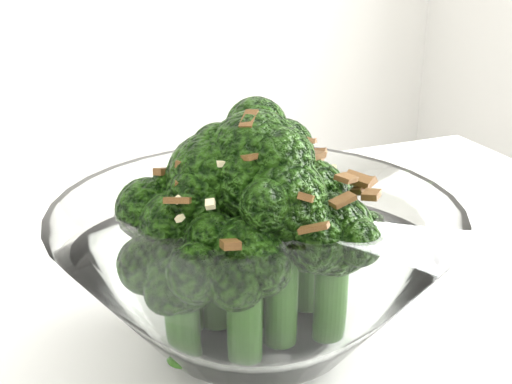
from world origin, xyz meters
TOP-DOWN VIEW (x-y plane):
  - broccoli_dish at (0.09, 0.19)m, footprint 0.25×0.25m

SIDE VIEW (x-z plane):
  - broccoli_dish at x=0.09m, z-range 0.73..0.89m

